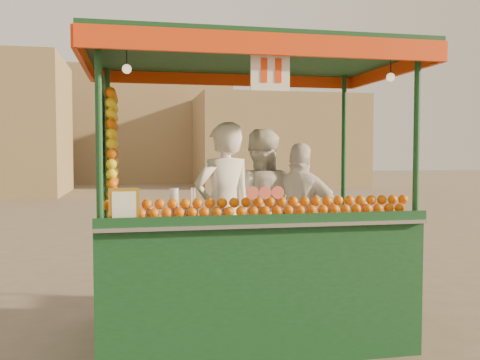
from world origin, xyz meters
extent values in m
plane|color=brown|center=(0.00, 0.00, 0.00)|extent=(90.00, 90.00, 0.00)
cube|color=#8C744F|center=(7.00, 24.00, 2.50)|extent=(9.00, 6.00, 5.00)
cube|color=#8C744F|center=(-2.00, 30.00, 3.50)|extent=(14.00, 7.00, 7.00)
cube|color=#0F3818|center=(0.05, 0.19, 0.17)|extent=(2.91, 1.79, 0.34)
cylinder|color=black|center=(-0.95, 0.19, 0.20)|extent=(0.40, 0.11, 0.40)
cylinder|color=black|center=(1.06, 0.19, 0.20)|extent=(0.40, 0.11, 0.40)
cube|color=#0F3818|center=(0.05, -0.54, 0.78)|extent=(2.91, 0.34, 0.90)
cube|color=#0F3818|center=(-1.23, 0.30, 0.78)|extent=(0.34, 1.45, 0.90)
cube|color=#0F3818|center=(1.34, 0.30, 0.78)|extent=(0.34, 1.45, 0.90)
cube|color=#B2B2B7|center=(0.05, -0.50, 1.25)|extent=(2.91, 0.51, 0.03)
cylinder|color=#0F3818|center=(-1.35, -0.65, 2.01)|extent=(0.06, 0.06, 1.57)
cylinder|color=#0F3818|center=(1.45, -0.65, 2.01)|extent=(0.06, 0.06, 1.57)
cylinder|color=#0F3818|center=(-1.35, 1.03, 2.01)|extent=(0.06, 0.06, 1.57)
cylinder|color=#0F3818|center=(1.45, 1.03, 2.01)|extent=(0.06, 0.06, 1.57)
cube|color=#0F3818|center=(0.05, 0.19, 2.84)|extent=(3.13, 2.01, 0.09)
cube|color=red|center=(0.05, -0.82, 2.75)|extent=(3.13, 0.04, 0.18)
cube|color=red|center=(0.05, 1.20, 2.75)|extent=(3.13, 0.04, 0.18)
cube|color=red|center=(-1.51, 0.19, 2.75)|extent=(0.04, 2.01, 0.18)
cube|color=red|center=(1.62, 0.19, 2.75)|extent=(0.04, 2.01, 0.18)
cylinder|color=#EA5B47|center=(0.03, -0.65, 1.52)|extent=(0.11, 0.03, 0.11)
cube|color=gold|center=(-1.16, -0.65, 1.42)|extent=(0.25, 0.02, 0.31)
cube|color=white|center=(0.05, -0.73, 2.55)|extent=(0.34, 0.02, 0.34)
sphere|color=#FFE5B2|center=(-1.12, -0.57, 2.55)|extent=(0.08, 0.08, 0.08)
sphere|color=#FFE5B2|center=(1.23, -0.57, 2.55)|extent=(0.08, 0.08, 0.08)
imported|color=silver|center=(-0.16, 0.31, 1.26)|extent=(0.78, 0.65, 1.84)
imported|color=white|center=(0.31, 0.69, 1.23)|extent=(1.02, 0.88, 1.79)
imported|color=white|center=(0.72, 0.45, 1.16)|extent=(1.02, 0.86, 1.64)
camera|label=1|loc=(-1.09, -5.03, 1.87)|focal=39.49mm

